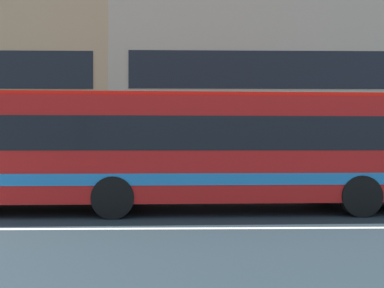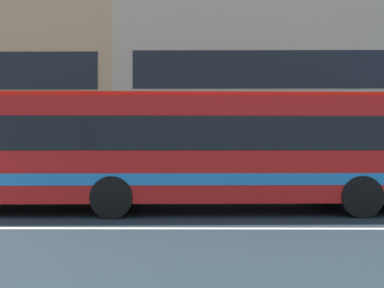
{
  "view_description": "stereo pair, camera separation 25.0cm",
  "coord_description": "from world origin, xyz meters",
  "views": [
    {
      "loc": [
        6.76,
        -7.68,
        1.71
      ],
      "look_at": [
        6.95,
        2.66,
        1.76
      ],
      "focal_mm": 34.76,
      "sensor_mm": 36.0,
      "label": 1
    },
    {
      "loc": [
        7.01,
        -7.68,
        1.71
      ],
      "look_at": [
        6.95,
        2.66,
        1.76
      ],
      "focal_mm": 34.76,
      "sensor_mm": 36.0,
      "label": 2
    }
  ],
  "objects": [
    {
      "name": "apartment_block_right",
      "position": [
        15.65,
        15.34,
        4.77
      ],
      "size": [
        25.49,
        8.94,
        9.55
      ],
      "color": "#C3A990",
      "rests_on": "ground_plane"
    },
    {
      "name": "transit_bus",
      "position": [
        5.81,
        2.24,
        1.67
      ],
      "size": [
        12.38,
        2.8,
        3.03
      ],
      "color": "red",
      "rests_on": "ground_plane"
    }
  ]
}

